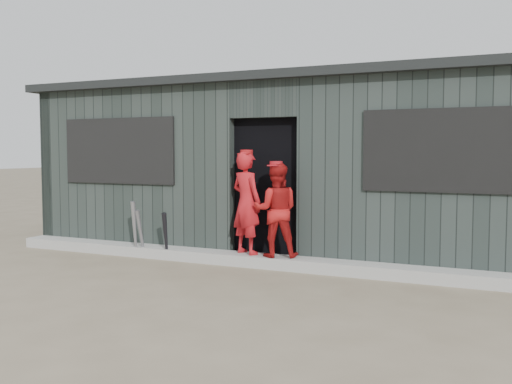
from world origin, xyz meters
The scene contains 9 objects.
ground centered at (0.00, 0.00, 0.00)m, with size 80.00×80.00×0.00m, color #6C5F4A.
curb centered at (0.00, 1.82, 0.07)m, with size 8.00×0.36×0.15m, color #969691.
bat_left centered at (-1.85, 1.62, 0.42)m, with size 0.07×0.07×0.83m, color gray.
bat_mid centered at (-1.78, 1.67, 0.35)m, with size 0.07×0.07×0.71m, color gray.
bat_right centered at (-1.33, 1.65, 0.34)m, with size 0.07×0.07×0.69m, color black.
player_red_left centered at (-0.17, 1.86, 0.84)m, with size 0.51×0.33×1.39m, color red.
player_red_right centered at (0.28, 1.81, 0.77)m, with size 0.60×0.47×1.24m, color #AA1514.
player_grey_back centered at (0.27, 2.48, 0.70)m, with size 0.69×0.45×1.40m, color #A2A2A2.
dugout centered at (0.00, 3.50, 1.29)m, with size 8.30×3.30×2.62m.
Camera 1 is at (3.15, -5.08, 1.53)m, focal length 40.00 mm.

